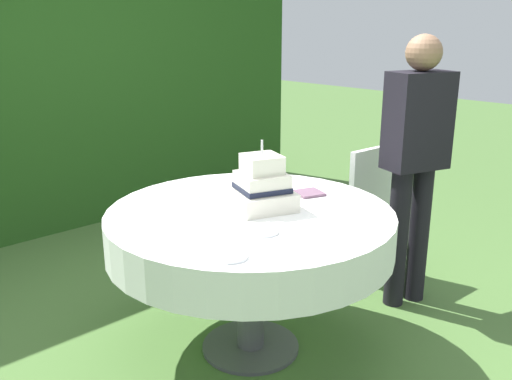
{
  "coord_description": "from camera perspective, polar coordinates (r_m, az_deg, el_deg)",
  "views": [
    {
      "loc": [
        -1.76,
        -1.92,
        1.67
      ],
      "look_at": [
        0.03,
        -0.01,
        0.87
      ],
      "focal_mm": 39.24,
      "sensor_mm": 36.0,
      "label": 1
    }
  ],
  "objects": [
    {
      "name": "serving_plate_far",
      "position": [
        2.47,
        0.68,
        -4.24
      ],
      "size": [
        0.14,
        0.14,
        0.01
      ],
      "primitive_type": "cylinder",
      "color": "white",
      "rests_on": "cake_table"
    },
    {
      "name": "napkin_stack",
      "position": [
        3.02,
        5.43,
        -0.31
      ],
      "size": [
        0.17,
        0.17,
        0.01
      ],
      "primitive_type": "cube",
      "rotation": [
        0.0,
        0.0,
        -0.33
      ],
      "color": "#6B4C60",
      "rests_on": "cake_table"
    },
    {
      "name": "standing_person",
      "position": [
        3.34,
        15.92,
        3.48
      ],
      "size": [
        0.4,
        0.3,
        1.6
      ],
      "color": "black",
      "rests_on": "ground_plane"
    },
    {
      "name": "ground_plane",
      "position": [
        3.09,
        -0.56,
        -15.75
      ],
      "size": [
        20.0,
        20.0,
        0.0
      ],
      "primitive_type": "plane",
      "color": "#476B33"
    },
    {
      "name": "garden_chair",
      "position": [
        3.79,
        10.41,
        -0.67
      ],
      "size": [
        0.42,
        0.42,
        0.89
      ],
      "color": "white",
      "rests_on": "ground_plane"
    },
    {
      "name": "foliage_hedge",
      "position": [
        4.9,
        -22.23,
        10.11
      ],
      "size": [
        5.13,
        0.65,
        2.38
      ],
      "primitive_type": "cube",
      "color": "#234C19",
      "rests_on": "ground_plane"
    },
    {
      "name": "serving_plate_right",
      "position": [
        2.22,
        -2.53,
        -6.78
      ],
      "size": [
        0.13,
        0.13,
        0.01
      ],
      "primitive_type": "cylinder",
      "color": "white",
      "rests_on": "cake_table"
    },
    {
      "name": "serving_plate_left",
      "position": [
        3.0,
        -6.73,
        -0.51
      ],
      "size": [
        0.12,
        0.12,
        0.01
      ],
      "primitive_type": "cylinder",
      "color": "white",
      "rests_on": "cake_table"
    },
    {
      "name": "wedding_cake",
      "position": [
        2.76,
        0.64,
        0.29
      ],
      "size": [
        0.36,
        0.36,
        0.35
      ],
      "color": "silver",
      "rests_on": "cake_table"
    },
    {
      "name": "cake_table",
      "position": [
        2.79,
        -0.59,
        -4.2
      ],
      "size": [
        1.42,
        1.42,
        0.77
      ],
      "color": "#4C4C51",
      "rests_on": "ground_plane"
    },
    {
      "name": "serving_plate_near",
      "position": [
        3.16,
        -3.4,
        0.54
      ],
      "size": [
        0.11,
        0.11,
        0.01
      ],
      "primitive_type": "cylinder",
      "color": "white",
      "rests_on": "cake_table"
    }
  ]
}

